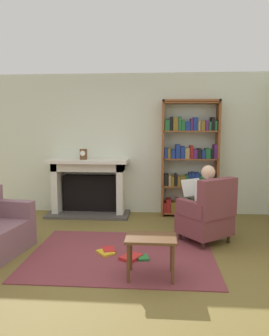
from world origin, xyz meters
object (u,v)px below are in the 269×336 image
bookshelf (190,161)px  side_table (151,243)px  armchair_reading (208,214)px  mantel_clock (83,154)px  seated_reader (202,200)px  fireplace (89,185)px

bookshelf → side_table: bookshelf is taller
bookshelf → side_table: bearing=-104.1°
bookshelf → armchair_reading: (0.13, -1.48, -0.62)m
armchair_reading → side_table: size_ratio=1.73×
mantel_clock → armchair_reading: (2.13, -1.34, -0.75)m
mantel_clock → seated_reader: size_ratio=0.17×
mantel_clock → side_table: (1.33, -2.52, -0.78)m
side_table → armchair_reading: bearing=55.8°
mantel_clock → armchair_reading: bearing=-32.2°
armchair_reading → side_table: bearing=18.5°
mantel_clock → seated_reader: mantel_clock is taller
bookshelf → seated_reader: size_ratio=1.91×
mantel_clock → side_table: mantel_clock is taller
seated_reader → side_table: bearing=22.9°
mantel_clock → side_table: 2.95m
bookshelf → seated_reader: bookshelf is taller
fireplace → side_table: bearing=-64.4°
bookshelf → armchair_reading: 1.61m
fireplace → seated_reader: bearing=-34.3°
fireplace → armchair_reading: bearing=-35.1°
fireplace → side_table: 2.91m
fireplace → mantel_clock: bearing=-126.5°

